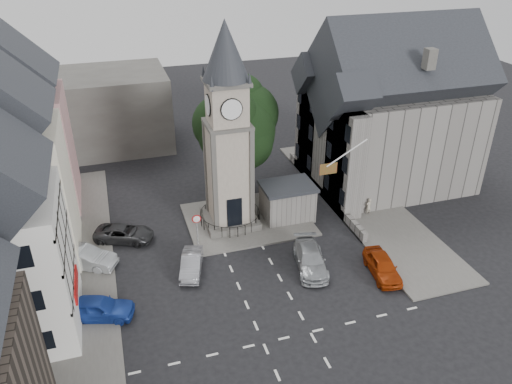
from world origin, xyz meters
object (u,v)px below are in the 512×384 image
object	(u,v)px
car_east_red	(382,266)
pedestrian	(368,207)
stone_shelter	(287,201)
clock_tower	(228,131)
car_west_blue	(98,308)

from	to	relation	value
car_east_red	pedestrian	bearing A→B (deg)	76.35
stone_shelter	car_east_red	bearing A→B (deg)	-68.17
clock_tower	pedestrian	distance (m)	13.81
stone_shelter	pedestrian	world-z (taller)	stone_shelter
stone_shelter	car_east_red	world-z (taller)	stone_shelter
stone_shelter	car_east_red	xyz separation A→B (m)	(3.70, -9.24, -0.83)
clock_tower	stone_shelter	world-z (taller)	clock_tower
stone_shelter	pedestrian	bearing A→B (deg)	-13.91
clock_tower	car_east_red	bearing A→B (deg)	-48.86
clock_tower	car_west_blue	distance (m)	15.42
car_east_red	clock_tower	bearing A→B (deg)	139.09
car_west_blue	stone_shelter	bearing A→B (deg)	-46.46
stone_shelter	car_west_blue	distance (m)	17.38
car_west_blue	pedestrian	size ratio (longest dim) A/B	2.81
clock_tower	pedestrian	world-z (taller)	clock_tower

